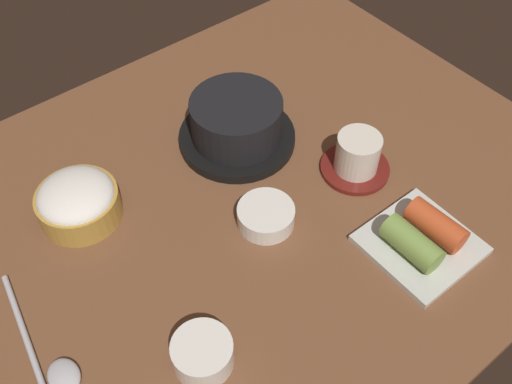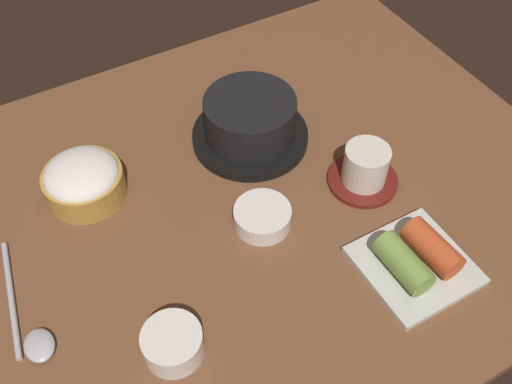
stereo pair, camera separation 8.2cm
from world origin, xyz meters
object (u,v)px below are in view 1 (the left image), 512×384
object	(u,v)px
stone_pot	(237,123)
tea_cup_with_saucer	(357,156)
side_bowl_near	(202,353)
rice_bowl	(78,201)
spoon	(49,359)
banchan_cup_center	(266,215)
kimchi_plate	(422,239)

from	to	relation	value
stone_pot	tea_cup_with_saucer	distance (cm)	19.08
tea_cup_with_saucer	side_bowl_near	size ratio (longest dim) A/B	1.43
rice_bowl	spoon	xyz separation A→B (cm)	(-13.44, -17.42, -2.53)
banchan_cup_center	side_bowl_near	distance (cm)	21.95
tea_cup_with_saucer	banchan_cup_center	size ratio (longest dim) A/B	1.29
tea_cup_with_saucer	spoon	distance (cm)	50.01
banchan_cup_center	kimchi_plate	bearing A→B (deg)	-49.71
banchan_cup_center	tea_cup_with_saucer	bearing A→B (deg)	-2.41
side_bowl_near	spoon	bearing A→B (deg)	141.69
banchan_cup_center	side_bowl_near	xyz separation A→B (cm)	(-18.76, -11.38, 0.49)
rice_bowl	banchan_cup_center	world-z (taller)	rice_bowl
spoon	banchan_cup_center	bearing A→B (deg)	0.12
rice_bowl	kimchi_plate	size ratio (longest dim) A/B	0.84
side_bowl_near	kimchi_plate	bearing A→B (deg)	-8.63
stone_pot	side_bowl_near	distance (cm)	36.96
banchan_cup_center	rice_bowl	bearing A→B (deg)	138.54
spoon	stone_pot	bearing A→B (deg)	21.26
side_bowl_near	rice_bowl	bearing A→B (deg)	91.75
banchan_cup_center	spoon	xyz separation A→B (cm)	(-33.09, -0.07, -0.97)
stone_pot	side_bowl_near	size ratio (longest dim) A/B	2.51
stone_pot	side_bowl_near	xyz separation A→B (cm)	(-25.42, -26.77, -1.81)
stone_pot	rice_bowl	bearing A→B (deg)	175.74
rice_bowl	side_bowl_near	world-z (taller)	rice_bowl
stone_pot	tea_cup_with_saucer	xyz separation A→B (cm)	(10.21, -16.10, -0.86)
stone_pot	side_bowl_near	bearing A→B (deg)	-133.52
rice_bowl	spoon	size ratio (longest dim) A/B	0.58
tea_cup_with_saucer	banchan_cup_center	distance (cm)	16.94
spoon	rice_bowl	bearing A→B (deg)	52.35
banchan_cup_center	spoon	size ratio (longest dim) A/B	0.41
rice_bowl	banchan_cup_center	size ratio (longest dim) A/B	1.42
rice_bowl	side_bowl_near	distance (cm)	28.77
stone_pot	rice_bowl	xyz separation A→B (cm)	(-26.30, 1.96, -0.73)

